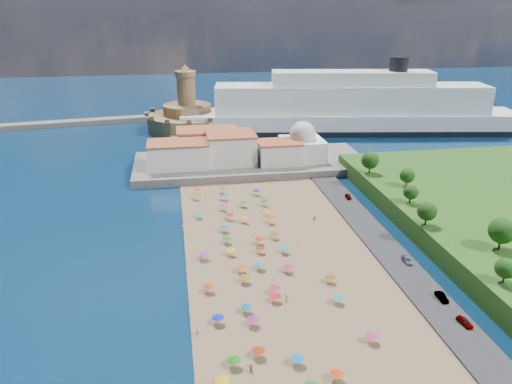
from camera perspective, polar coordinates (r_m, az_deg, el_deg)
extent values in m
plane|color=#071938|center=(128.58, 0.08, -7.39)|extent=(700.00, 700.00, 0.00)
cube|color=#59544C|center=(196.08, -0.59, 3.28)|extent=(90.00, 36.00, 3.00)
cube|color=#59544C|center=(227.69, -7.47, 5.54)|extent=(18.00, 70.00, 2.40)
cube|color=silver|center=(188.36, -8.87, 4.19)|extent=(22.00, 14.00, 9.00)
cube|color=silver|center=(191.13, -2.88, 4.98)|extent=(18.00, 16.00, 11.00)
cube|color=silver|center=(190.58, 2.67, 4.46)|extent=(16.00, 12.00, 8.00)
cube|color=silver|center=(202.09, -5.55, 5.65)|extent=(24.00, 14.00, 10.00)
cube|color=silver|center=(196.58, 5.29, 4.91)|extent=(16.00, 16.00, 8.00)
sphere|color=silver|center=(195.02, 5.35, 6.61)|extent=(10.00, 10.00, 10.00)
cylinder|color=silver|center=(194.11, 5.38, 7.69)|extent=(1.20, 1.20, 1.60)
cylinder|color=olive|center=(256.11, -7.80, 7.90)|extent=(40.00, 40.00, 8.00)
cylinder|color=olive|center=(254.74, -7.87, 9.32)|extent=(24.00, 24.00, 5.00)
cylinder|color=olive|center=(253.03, -7.98, 11.43)|extent=(9.00, 9.00, 14.00)
cylinder|color=olive|center=(251.82, -8.07, 13.27)|extent=(10.40, 10.40, 2.40)
cone|color=olive|center=(251.49, -8.11, 13.88)|extent=(6.00, 6.00, 3.00)
cube|color=black|center=(255.75, 10.53, 7.11)|extent=(167.99, 49.75, 2.68)
cube|color=white|center=(254.93, 10.59, 7.90)|extent=(166.94, 49.20, 9.91)
cube|color=white|center=(252.64, 10.76, 10.45)|extent=(133.62, 39.80, 13.21)
cube|color=white|center=(251.08, 10.92, 12.67)|extent=(78.53, 27.02, 6.61)
cylinder|color=black|center=(255.52, 16.01, 13.89)|extent=(8.81, 8.81, 6.61)
cone|color=#14702E|center=(88.43, 6.35, -20.97)|extent=(2.50, 2.50, 0.60)
cylinder|color=gray|center=(89.55, -3.82, -21.00)|extent=(0.07, 0.07, 2.00)
cone|color=#E0B00C|center=(88.95, -3.84, -20.57)|extent=(2.50, 2.50, 0.60)
cylinder|color=gray|center=(112.65, 2.14, -11.12)|extent=(0.07, 0.07, 2.00)
cone|color=#A5234C|center=(112.18, 2.14, -10.73)|extent=(2.50, 2.50, 0.60)
cylinder|color=gray|center=(117.76, 8.43, -9.81)|extent=(0.07, 0.07, 2.00)
cone|color=#81510B|center=(117.31, 8.46, -9.43)|extent=(2.50, 2.50, 0.60)
cylinder|color=gray|center=(126.84, -5.97, -7.29)|extent=(0.07, 0.07, 2.00)
cone|color=purple|center=(126.42, -5.99, -6.93)|extent=(2.50, 2.50, 0.60)
cylinder|color=gray|center=(168.63, -3.83, 0.14)|extent=(0.07, 0.07, 2.00)
cone|color=#7A550B|center=(168.32, -3.83, 0.43)|extent=(2.50, 2.50, 0.60)
cylinder|color=gray|center=(102.78, -0.31, -14.62)|extent=(0.07, 0.07, 2.00)
cone|color=#972076|center=(102.26, -0.31, -14.21)|extent=(2.50, 2.50, 0.60)
cylinder|color=gray|center=(133.61, 0.38, -5.63)|extent=(0.07, 0.07, 2.00)
cone|color=red|center=(133.21, 0.38, -5.28)|extent=(2.50, 2.50, 0.60)
cylinder|color=gray|center=(166.63, 0.01, -0.07)|extent=(0.07, 0.07, 2.00)
cone|color=#0C1FA6|center=(166.31, 0.01, 0.22)|extent=(2.50, 2.50, 0.60)
cylinder|color=gray|center=(157.21, -1.42, -1.40)|extent=(0.07, 0.07, 2.00)
cone|color=#167915|center=(156.87, -1.42, -1.10)|extent=(2.50, 2.50, 0.60)
cylinder|color=gray|center=(106.51, -1.08, -13.20)|extent=(0.07, 0.07, 2.00)
cone|color=#0D657B|center=(106.01, -1.08, -12.80)|extent=(2.50, 2.50, 0.60)
cylinder|color=gray|center=(140.54, -3.58, -4.27)|extent=(0.07, 0.07, 2.00)
cone|color=#0B579A|center=(140.16, -3.59, -3.93)|extent=(2.50, 2.50, 0.60)
cylinder|color=gray|center=(91.74, 9.22, -20.06)|extent=(0.07, 0.07, 2.00)
cone|color=#BF370F|center=(91.15, 9.26, -19.63)|extent=(2.50, 2.50, 0.60)
cylinder|color=gray|center=(145.64, 1.72, -3.29)|extent=(0.07, 0.07, 2.00)
cone|color=#D66A09|center=(145.27, 1.73, -2.97)|extent=(2.50, 2.50, 0.60)
cylinder|color=gray|center=(129.27, 3.26, -6.63)|extent=(0.07, 0.07, 2.00)
cone|color=#0E8675|center=(128.86, 3.27, -6.28)|extent=(2.50, 2.50, 0.60)
cylinder|color=gray|center=(109.88, 2.20, -12.03)|extent=(0.07, 0.07, 2.00)
cone|color=red|center=(109.39, 2.21, -11.64)|extent=(2.50, 2.50, 0.60)
cylinder|color=gray|center=(129.05, 0.45, -6.65)|extent=(0.07, 0.07, 2.00)
cone|color=maroon|center=(128.63, 0.45, -6.29)|extent=(2.50, 2.50, 0.60)
cylinder|color=gray|center=(103.57, -4.37, -14.38)|extent=(0.07, 0.07, 2.00)
cone|color=#0D21B0|center=(103.05, -4.38, -13.97)|extent=(2.50, 2.50, 0.60)
cylinder|color=gray|center=(93.98, 4.75, -18.65)|extent=(0.07, 0.07, 2.00)
cone|color=#0D6BB3|center=(93.41, 4.76, -18.22)|extent=(2.50, 2.50, 0.60)
cylinder|color=gray|center=(128.15, -2.92, -6.89)|extent=(0.07, 0.07, 2.00)
cone|color=gold|center=(127.73, -2.92, -6.53)|extent=(2.50, 2.50, 0.60)
cylinder|color=gray|center=(95.28, 0.27, -17.92)|extent=(0.07, 0.07, 2.00)
cone|color=#A2250D|center=(94.72, 0.27, -17.49)|extent=(2.50, 2.50, 0.60)
cylinder|color=gray|center=(168.78, -6.74, 0.06)|extent=(0.07, 0.07, 2.00)
cone|color=#FF1F0B|center=(168.46, -6.75, 0.35)|extent=(2.50, 2.50, 0.60)
cylinder|color=gray|center=(164.16, -6.88, -0.56)|extent=(0.07, 0.07, 2.00)
cone|color=#987C0D|center=(163.84, -6.89, -0.27)|extent=(2.50, 2.50, 0.60)
cylinder|color=gray|center=(150.28, 1.52, -2.49)|extent=(0.07, 0.07, 2.00)
cone|color=orange|center=(149.93, 1.52, -2.18)|extent=(2.50, 2.50, 0.60)
cylinder|color=gray|center=(158.03, 0.93, -1.28)|extent=(0.07, 0.07, 2.00)
cone|color=#147415|center=(157.69, 0.93, -0.97)|extent=(2.50, 2.50, 0.60)
cylinder|color=gray|center=(146.16, -1.37, -3.20)|extent=(0.07, 0.07, 2.00)
cone|color=orange|center=(145.79, -1.37, -2.87)|extent=(2.50, 2.50, 0.60)
cylinder|color=gray|center=(110.84, 9.30, -12.01)|extent=(0.07, 0.07, 2.00)
cone|color=#0F8A87|center=(110.36, 9.32, -11.61)|extent=(2.50, 2.50, 0.60)
cylinder|color=gray|center=(121.66, 0.45, -8.48)|extent=(0.07, 0.07, 2.00)
cone|color=#0F8490|center=(121.22, 0.45, -8.11)|extent=(2.50, 2.50, 0.60)
cylinder|color=gray|center=(120.86, 3.63, -8.74)|extent=(0.07, 0.07, 2.00)
cone|color=#9D214E|center=(120.41, 3.64, -8.37)|extent=(2.50, 2.50, 0.60)
cylinder|color=gray|center=(120.61, -1.67, -8.77)|extent=(0.07, 0.07, 2.00)
cone|color=#E6470A|center=(120.17, -1.68, -8.40)|extent=(2.50, 2.50, 0.60)
cylinder|color=gray|center=(101.02, 13.12, -15.98)|extent=(0.07, 0.07, 2.00)
cone|color=#B42664|center=(100.49, 13.16, -15.57)|extent=(2.50, 2.50, 0.60)
cylinder|color=gray|center=(113.54, -5.45, -10.93)|extent=(0.07, 0.07, 2.00)
cone|color=#BA390E|center=(113.06, -5.46, -10.54)|extent=(2.50, 2.50, 0.60)
cylinder|color=gray|center=(154.81, -3.77, -1.81)|extent=(0.07, 0.07, 2.00)
cone|color=#9F2283|center=(154.46, -3.78, -1.50)|extent=(2.50, 2.50, 0.60)
cylinder|color=gray|center=(116.50, -1.29, -9.93)|extent=(0.07, 0.07, 2.00)
cone|color=#8E5D0C|center=(116.04, -1.29, -9.55)|extent=(2.50, 2.50, 0.60)
cylinder|color=gray|center=(150.19, -6.56, -2.65)|extent=(0.07, 0.07, 2.00)
cone|color=#0F8492|center=(149.83, -6.58, -2.33)|extent=(2.50, 2.50, 0.60)
cylinder|color=gray|center=(136.71, 2.14, -4.99)|extent=(0.07, 0.07, 2.00)
cone|color=#80530B|center=(136.32, 2.15, -4.65)|extent=(2.50, 2.50, 0.60)
cylinder|color=gray|center=(134.22, -3.35, -5.54)|extent=(0.07, 0.07, 2.00)
cone|color=#167C18|center=(133.82, -3.36, -5.19)|extent=(2.50, 2.50, 0.60)
cylinder|color=gray|center=(162.93, -3.73, -0.62)|extent=(0.07, 0.07, 2.00)
cone|color=#0F5D8A|center=(162.60, -3.74, -0.32)|extent=(2.50, 2.50, 0.60)
cylinder|color=gray|center=(93.32, -2.53, -18.92)|extent=(0.07, 0.07, 2.00)
cone|color=#186812|center=(92.75, -2.54, -18.49)|extent=(2.50, 2.50, 0.60)
cylinder|color=gray|center=(148.32, -3.05, -2.85)|extent=(0.07, 0.07, 2.00)
cone|color=red|center=(147.96, -3.05, -2.53)|extent=(2.50, 2.50, 0.60)
imported|color=tan|center=(148.16, 6.71, -3.03)|extent=(1.80, 1.04, 1.85)
imported|color=tan|center=(92.36, -0.58, -19.47)|extent=(1.32, 1.72, 1.81)
imported|color=tan|center=(143.09, -8.38, -4.06)|extent=(1.21, 1.12, 1.64)
imported|color=tan|center=(125.60, -6.28, -7.65)|extent=(0.85, 1.01, 1.84)
imported|color=tan|center=(133.79, 4.82, -5.76)|extent=(0.61, 0.70, 1.62)
imported|color=tan|center=(101.08, -6.70, -15.64)|extent=(0.59, 0.40, 1.56)
imported|color=tan|center=(110.38, 3.50, -11.99)|extent=(0.61, 0.87, 1.69)
imported|color=tan|center=(162.71, 0.89, -0.65)|extent=(1.22, 1.29, 1.76)
imported|color=gray|center=(165.86, 10.50, -0.50)|extent=(1.82, 3.99, 1.33)
imported|color=gray|center=(117.11, 20.45, -11.17)|extent=(1.44, 4.06, 1.33)
imported|color=gray|center=(129.73, 16.90, -7.45)|extent=(1.77, 4.23, 1.22)
imported|color=gray|center=(110.76, 22.75, -13.51)|extent=(2.17, 4.07, 1.32)
cylinder|color=#382314|center=(117.47, 26.47, -8.73)|extent=(0.50, 0.50, 2.45)
sphere|color=#14380F|center=(116.47, 26.64, -7.78)|extent=(4.41, 4.41, 4.41)
cylinder|color=#382314|center=(131.70, 26.09, -5.22)|extent=(0.50, 0.50, 3.47)
sphere|color=#14380F|center=(130.47, 26.31, -3.98)|extent=(6.25, 6.25, 6.25)
cylinder|color=#382314|center=(138.31, 18.84, -3.05)|extent=(0.50, 0.50, 2.85)
sphere|color=#14380F|center=(137.33, 18.97, -2.07)|extent=(5.14, 5.14, 5.14)
cylinder|color=#382314|center=(151.94, 17.19, -0.78)|extent=(0.50, 0.50, 2.41)
sphere|color=#14380F|center=(151.19, 17.28, -0.01)|extent=(4.34, 4.34, 4.34)
cylinder|color=#382314|center=(165.10, 16.82, 1.03)|extent=(0.50, 0.50, 2.62)
sphere|color=#14380F|center=(164.35, 16.91, 1.81)|extent=(4.71, 4.71, 4.71)
cylinder|color=#382314|center=(174.78, 12.84, 2.63)|extent=(0.50, 0.50, 3.30)
sphere|color=#14380F|center=(173.89, 12.92, 3.56)|extent=(5.95, 5.95, 5.95)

